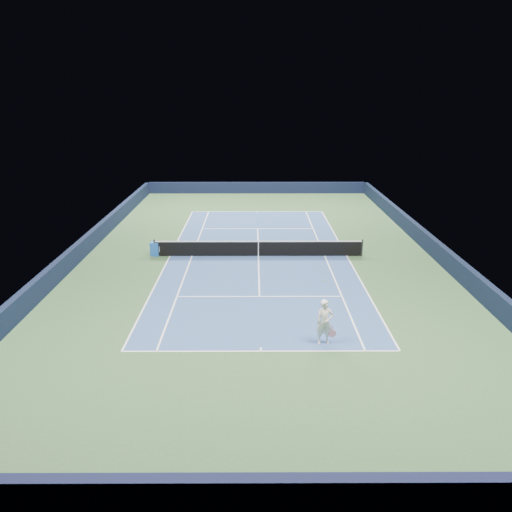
{
  "coord_description": "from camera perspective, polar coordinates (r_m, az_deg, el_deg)",
  "views": [
    {
      "loc": [
        -0.26,
        -29.31,
        9.77
      ],
      "look_at": [
        -0.16,
        -3.0,
        1.0
      ],
      "focal_mm": 35.0,
      "sensor_mm": 36.0,
      "label": 1
    }
  ],
  "objects": [
    {
      "name": "baseline_near",
      "position": [
        19.97,
        0.56,
        -10.82
      ],
      "size": [
        10.97,
        0.08,
        0.0
      ],
      "primitive_type": "cube",
      "color": "white",
      "rests_on": "ground"
    },
    {
      "name": "wall_left",
      "position": [
        32.49,
        -19.19,
        0.9
      ],
      "size": [
        0.35,
        40.0,
        1.1
      ],
      "primitive_type": "cube",
      "color": "#101932",
      "rests_on": "ground"
    },
    {
      "name": "sideline_doubles_right",
      "position": [
        31.42,
        10.33,
        0.03
      ],
      "size": [
        0.08,
        23.77,
        0.0
      ],
      "primitive_type": "cube",
      "color": "white",
      "rests_on": "ground"
    },
    {
      "name": "sideline_doubles_left",
      "position": [
        31.33,
        -9.81,
        0.0
      ],
      "size": [
        0.08,
        23.77,
        0.0
      ],
      "primitive_type": "cube",
      "color": "white",
      "rests_on": "ground"
    },
    {
      "name": "sideline_singles_left",
      "position": [
        31.13,
        -7.32,
        0.01
      ],
      "size": [
        0.08,
        23.77,
        0.0
      ],
      "primitive_type": "cube",
      "color": "white",
      "rests_on": "ground"
    },
    {
      "name": "sideline_singles_right",
      "position": [
        31.2,
        7.85,
        0.03
      ],
      "size": [
        0.08,
        23.77,
        0.0
      ],
      "primitive_type": "cube",
      "color": "white",
      "rests_on": "ground"
    },
    {
      "name": "baseline_far",
      "position": [
        42.33,
        0.14,
        5.11
      ],
      "size": [
        10.97,
        0.08,
        0.0
      ],
      "primitive_type": "cube",
      "color": "white",
      "rests_on": "ground"
    },
    {
      "name": "wall_right",
      "position": [
        32.66,
        19.63,
        0.94
      ],
      "size": [
        0.35,
        40.0,
        1.1
      ],
      "primitive_type": "cube",
      "color": "black",
      "rests_on": "ground"
    },
    {
      "name": "center_mark_near",
      "position": [
        20.1,
        0.56,
        -10.61
      ],
      "size": [
        0.08,
        0.3,
        0.0
      ],
      "primitive_type": "cube",
      "color": "white",
      "rests_on": "ground"
    },
    {
      "name": "service_line_far",
      "position": [
        37.02,
        0.19,
        3.15
      ],
      "size": [
        8.23,
        0.08,
        0.0
      ],
      "primitive_type": "cube",
      "color": "white",
      "rests_on": "ground"
    },
    {
      "name": "center_mark_far",
      "position": [
        42.19,
        0.14,
        5.06
      ],
      "size": [
        0.08,
        0.3,
        0.0
      ],
      "primitive_type": "cube",
      "color": "white",
      "rests_on": "ground"
    },
    {
      "name": "sponsor_cube",
      "position": [
        31.5,
        -11.44,
        0.81
      ],
      "size": [
        0.6,
        0.55,
        0.85
      ],
      "color": "blue",
      "rests_on": "ground"
    },
    {
      "name": "tennis_net",
      "position": [
        30.74,
        0.28,
        0.89
      ],
      "size": [
        12.9,
        0.1,
        1.07
      ],
      "color": "black",
      "rests_on": "ground"
    },
    {
      "name": "wall_far",
      "position": [
        49.99,
        0.09,
        7.81
      ],
      "size": [
        22.0,
        0.35,
        1.1
      ],
      "primitive_type": "cube",
      "color": "black",
      "rests_on": "ground"
    },
    {
      "name": "center_service_line",
      "position": [
        30.89,
        0.28,
        0.02
      ],
      "size": [
        0.08,
        12.8,
        0.0
      ],
      "primitive_type": "cube",
      "color": "white",
      "rests_on": "ground"
    },
    {
      "name": "tennis_player",
      "position": [
        20.32,
        7.85,
        -7.5
      ],
      "size": [
        0.86,
        1.31,
        2.39
      ],
      "color": "silver",
      "rests_on": "ground"
    },
    {
      "name": "wall_near",
      "position": [
        13.23,
        1.07,
        -25.75
      ],
      "size": [
        22.0,
        0.35,
        1.1
      ],
      "primitive_type": "cube",
      "color": "black",
      "rests_on": "ground"
    },
    {
      "name": "service_line_near",
      "position": [
        24.9,
        0.4,
        -4.64
      ],
      "size": [
        8.23,
        0.08,
        0.0
      ],
      "primitive_type": "cube",
      "color": "white",
      "rests_on": "ground"
    },
    {
      "name": "court_surface",
      "position": [
        30.89,
        0.28,
        0.01
      ],
      "size": [
        10.97,
        23.77,
        0.01
      ],
      "primitive_type": "cube",
      "color": "navy",
      "rests_on": "ground"
    },
    {
      "name": "ground",
      "position": [
        30.9,
        0.28,
        0.0
      ],
      "size": [
        40.0,
        40.0,
        0.0
      ],
      "primitive_type": "plane",
      "color": "#2E4C29",
      "rests_on": "ground"
    }
  ]
}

